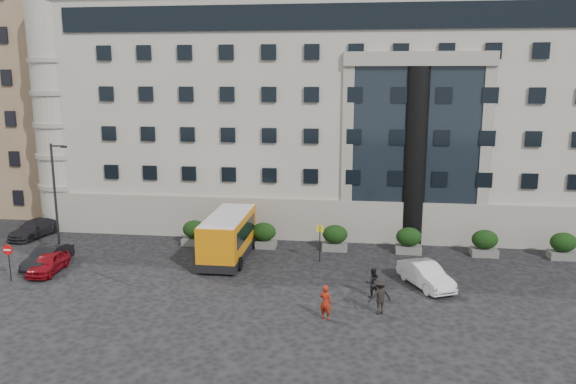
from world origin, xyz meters
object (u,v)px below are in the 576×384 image
parked_car_a (49,263)px  pedestrian_a (325,302)px  hedge_a (195,232)px  hedge_e (485,243)px  pedestrian_b (372,283)px  hedge_f (563,246)px  parked_car_d (79,208)px  parked_car_c (34,229)px  street_lamp (56,198)px  pedestrian_c (380,296)px  white_taxi (426,275)px  minibus (228,235)px  hedge_c (335,237)px  parked_car_b (48,257)px  hedge_d (409,240)px  no_entry_sign (8,255)px  bus_stop_sign (320,237)px  red_truck (92,192)px  hedge_b (264,235)px

parked_car_a → pedestrian_a: pedestrian_a is taller
hedge_a → hedge_e: same height
pedestrian_a → pedestrian_b: 4.08m
hedge_f → pedestrian_a: bearing=-142.7°
hedge_a → parked_car_d: size_ratio=0.41×
parked_car_c → parked_car_a: bearing=-43.9°
street_lamp → pedestrian_c: 22.28m
white_taxi → minibus: bearing=137.9°
hedge_c → parked_car_b: bearing=-161.6°
white_taxi → parked_car_d: bearing=128.3°
hedge_a → hedge_e: size_ratio=1.00×
parked_car_a → hedge_f: bearing=7.6°
hedge_e → parked_car_b: size_ratio=0.44×
parked_car_b → pedestrian_c: size_ratio=2.14×
hedge_c → hedge_d: same height
pedestrian_a → no_entry_sign: bearing=12.5°
bus_stop_sign → hedge_e: bearing=13.9°
street_lamp → pedestrian_a: bearing=-21.0°
hedge_c → minibus: minibus is taller
hedge_d → white_taxi: size_ratio=0.42×
parked_car_d → pedestrian_b: bearing=-28.2°
parked_car_d → parked_car_b: bearing=-66.7°
hedge_d → parked_car_b: 24.49m
hedge_d → parked_car_c: size_ratio=0.40×
no_entry_sign → hedge_e: bearing=16.5°
bus_stop_sign → white_taxi: (6.58, -3.74, -1.01)m
hedge_a → bus_stop_sign: (9.50, -2.80, 0.80)m
parked_car_a → white_taxi: white_taxi is taller
hedge_d → hedge_a: bearing=180.0°
hedge_a → no_entry_sign: 12.64m
parked_car_c → pedestrian_c: size_ratio=2.32×
hedge_d → red_truck: 30.73m
parked_car_c → pedestrian_c: bearing=-13.4°
street_lamp → pedestrian_c: size_ratio=4.05×
hedge_b → hedge_a: bearing=180.0°
parked_car_a → street_lamp: bearing=96.5°
street_lamp → parked_car_d: street_lamp is taller
hedge_b → no_entry_sign: size_ratio=0.79×
hedge_a → pedestrian_a: 15.80m
parked_car_d → hedge_a: bearing=-26.2°
hedge_c → bus_stop_sign: (-0.90, -2.80, 0.80)m
minibus → parked_car_d: 19.23m
parked_car_d → pedestrian_a: size_ratio=2.46×
hedge_a → hedge_c: size_ratio=1.00×
no_entry_sign → minibus: bearing=26.2°
hedge_f → parked_car_a: size_ratio=0.49×
street_lamp → parked_car_a: street_lamp is taller
hedge_a → hedge_b: 5.20m
bus_stop_sign → parked_car_a: (-17.00, -4.29, -1.09)m
parked_car_d → white_taxi: 32.26m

